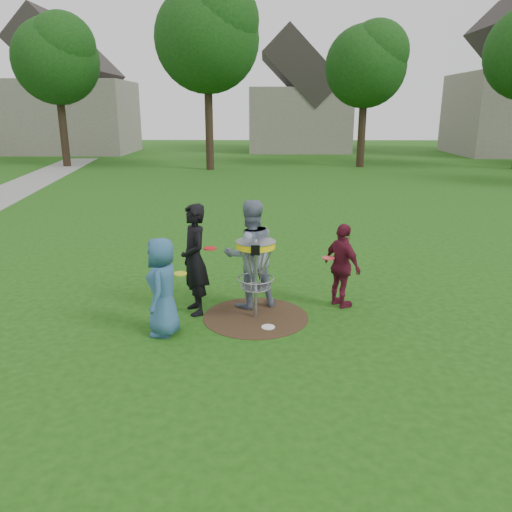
{
  "coord_description": "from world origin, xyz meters",
  "views": [
    {
      "loc": [
        0.12,
        -7.87,
        3.42
      ],
      "look_at": [
        0.0,
        0.3,
        1.0
      ],
      "focal_mm": 35.0,
      "sensor_mm": 36.0,
      "label": 1
    }
  ],
  "objects_px": {
    "player_maroon": "(342,266)",
    "disc_golf_basket": "(256,260)",
    "player_black": "(194,260)",
    "player_grey": "(250,254)",
    "player_blue": "(163,287)"
  },
  "relations": [
    {
      "from": "player_black",
      "to": "player_grey",
      "type": "xyz_separation_m",
      "value": [
        0.94,
        0.31,
        0.01
      ]
    },
    {
      "from": "player_grey",
      "to": "disc_golf_basket",
      "type": "bearing_deg",
      "value": 81.52
    },
    {
      "from": "player_grey",
      "to": "disc_golf_basket",
      "type": "height_order",
      "value": "player_grey"
    },
    {
      "from": "player_black",
      "to": "player_grey",
      "type": "relative_size",
      "value": 0.99
    },
    {
      "from": "player_blue",
      "to": "player_grey",
      "type": "bearing_deg",
      "value": 133.1
    },
    {
      "from": "player_grey",
      "to": "player_maroon",
      "type": "distance_m",
      "value": 1.64
    },
    {
      "from": "player_black",
      "to": "player_blue",
      "type": "bearing_deg",
      "value": -46.65
    },
    {
      "from": "player_maroon",
      "to": "disc_golf_basket",
      "type": "distance_m",
      "value": 1.63
    },
    {
      "from": "player_grey",
      "to": "player_maroon",
      "type": "bearing_deg",
      "value": 160.13
    },
    {
      "from": "player_maroon",
      "to": "disc_golf_basket",
      "type": "relative_size",
      "value": 1.1
    },
    {
      "from": "player_blue",
      "to": "player_maroon",
      "type": "height_order",
      "value": "player_blue"
    },
    {
      "from": "player_grey",
      "to": "disc_golf_basket",
      "type": "xyz_separation_m",
      "value": [
        0.11,
        -0.52,
        0.05
      ]
    },
    {
      "from": "player_blue",
      "to": "player_black",
      "type": "distance_m",
      "value": 0.96
    },
    {
      "from": "player_grey",
      "to": "player_blue",
      "type": "bearing_deg",
      "value": 21.58
    },
    {
      "from": "disc_golf_basket",
      "to": "player_blue",
      "type": "bearing_deg",
      "value": -155.28
    }
  ]
}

